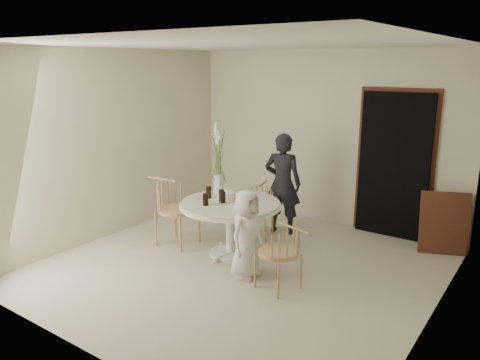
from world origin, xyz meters
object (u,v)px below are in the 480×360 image
Objects in this scene: boy at (247,234)px; birthday_cake at (227,196)px; girl at (283,184)px; chair_left at (170,202)px; chair_far at (260,202)px; chair_right at (286,248)px; flower_vase at (218,160)px; table at (230,210)px.

boy is 4.82× the size of birthday_cake.
girl is 6.80× the size of birthday_cake.
chair_left is 1.53m from boy.
boy is (0.63, -1.28, 0.04)m from chair_far.
chair_right is 2.10m from chair_left.
flower_vase reaches higher than girl.
table is 1.66× the size of chair_right.
girl is at bearing -44.71° from chair_left.
boy is (1.50, -0.28, -0.07)m from chair_left.
chair_right is 1.85m from flower_vase.
chair_far is 0.51× the size of girl.
chair_left reaches higher than table.
chair_far is at bearing 26.85° from boy.
flower_vase is (-1.54, 0.79, 0.66)m from chair_right.
flower_vase is (-0.55, -0.83, 0.43)m from girl.
chair_right is at bearing -23.83° from table.
flower_vase is (-0.33, -0.56, 0.68)m from chair_far.
flower_vase is at bearing 144.71° from table.
flower_vase is (-0.97, 0.72, 0.65)m from boy.
girl is 1.49× the size of flower_vase.
chair_right is 0.86× the size of chair_left.
chair_right is at bearing 106.33° from girl.
boy is at bearing -83.37° from chair_right.
chair_left is at bearing -85.92° from chair_right.
birthday_cake is (-1.21, 0.53, 0.27)m from chair_right.
girl is 1.12m from birthday_cake.
chair_right is 3.60× the size of birthday_cake.
flower_vase is at bearing 53.82° from boy.
girl is (0.22, 0.27, 0.26)m from chair_far.
chair_right reaches higher than table.
chair_left is at bearing 34.55° from girl.
girl is at bearing -135.00° from chair_right.
chair_left is at bearing -140.36° from flower_vase.
chair_left reaches higher than chair_right.
boy reaches higher than table.
birthday_cake is at bearing -99.95° from chair_right.
table is at bearing -35.29° from flower_vase.
flower_vase is at bearing -134.90° from chair_far.
table is at bearing 52.77° from boy.
chair_far is at bearing -124.58° from chair_right.
flower_vase reaches higher than chair_left.
girl is 1.41× the size of boy.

